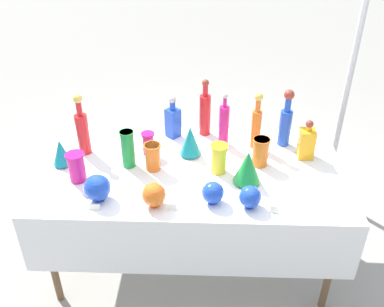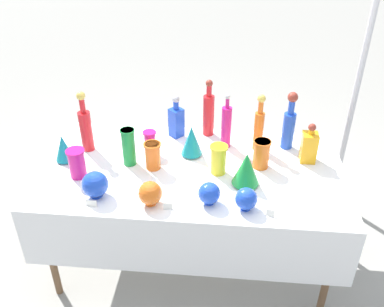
% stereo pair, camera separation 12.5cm
% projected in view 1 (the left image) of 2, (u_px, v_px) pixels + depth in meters
% --- Properties ---
extents(ground_plane, '(40.00, 40.00, 0.00)m').
position_uv_depth(ground_plane, '(192.00, 256.00, 3.02)').
color(ground_plane, gray).
extents(display_table, '(1.84, 0.99, 0.76)m').
position_uv_depth(display_table, '(192.00, 180.00, 2.60)').
color(display_table, white).
rests_on(display_table, ground).
extents(tall_bottle_0, '(0.06, 0.06, 0.38)m').
position_uv_depth(tall_bottle_0, '(256.00, 124.00, 2.72)').
color(tall_bottle_0, orange).
rests_on(tall_bottle_0, display_table).
extents(tall_bottle_1, '(0.08, 0.08, 0.41)m').
position_uv_depth(tall_bottle_1, '(82.00, 130.00, 2.66)').
color(tall_bottle_1, red).
rests_on(tall_bottle_1, display_table).
extents(tall_bottle_2, '(0.06, 0.06, 0.37)m').
position_uv_depth(tall_bottle_2, '(224.00, 125.00, 2.74)').
color(tall_bottle_2, '#C61972').
rests_on(tall_bottle_2, display_table).
extents(tall_bottle_3, '(0.08, 0.08, 0.39)m').
position_uv_depth(tall_bottle_3, '(286.00, 122.00, 2.74)').
color(tall_bottle_3, blue).
rests_on(tall_bottle_3, display_table).
extents(tall_bottle_4, '(0.07, 0.07, 0.40)m').
position_uv_depth(tall_bottle_4, '(205.00, 112.00, 2.86)').
color(tall_bottle_4, red).
rests_on(tall_bottle_4, display_table).
extents(square_decanter_0, '(0.09, 0.09, 0.26)m').
position_uv_depth(square_decanter_0, '(306.00, 142.00, 2.65)').
color(square_decanter_0, orange).
rests_on(square_decanter_0, display_table).
extents(square_decanter_1, '(0.11, 0.11, 0.30)m').
position_uv_depth(square_decanter_1, '(173.00, 120.00, 2.86)').
color(square_decanter_1, blue).
rests_on(square_decanter_1, display_table).
extents(slender_vase_0, '(0.08, 0.08, 0.15)m').
position_uv_depth(slender_vase_0, '(148.00, 143.00, 2.69)').
color(slender_vase_0, '#C61972').
rests_on(slender_vase_0, display_table).
extents(slender_vase_1, '(0.11, 0.11, 0.18)m').
position_uv_depth(slender_vase_1, '(76.00, 166.00, 2.45)').
color(slender_vase_1, '#C61972').
rests_on(slender_vase_1, display_table).
extents(slender_vase_2, '(0.11, 0.11, 0.18)m').
position_uv_depth(slender_vase_2, '(261.00, 151.00, 2.58)').
color(slender_vase_2, orange).
rests_on(slender_vase_2, display_table).
extents(slender_vase_3, '(0.11, 0.11, 0.17)m').
position_uv_depth(slender_vase_3, '(153.00, 156.00, 2.54)').
color(slender_vase_3, orange).
rests_on(slender_vase_3, display_table).
extents(slender_vase_4, '(0.09, 0.09, 0.24)m').
position_uv_depth(slender_vase_4, '(128.00, 148.00, 2.56)').
color(slender_vase_4, '#198C38').
rests_on(slender_vase_4, display_table).
extents(slender_vase_5, '(0.11, 0.11, 0.18)m').
position_uv_depth(slender_vase_5, '(219.00, 158.00, 2.52)').
color(slender_vase_5, yellow).
rests_on(slender_vase_5, display_table).
extents(fluted_vase_0, '(0.11, 0.11, 0.18)m').
position_uv_depth(fluted_vase_0, '(61.00, 153.00, 2.58)').
color(fluted_vase_0, teal).
rests_on(fluted_vase_0, display_table).
extents(fluted_vase_1, '(0.13, 0.13, 0.20)m').
position_uv_depth(fluted_vase_1, '(190.00, 141.00, 2.67)').
color(fluted_vase_1, teal).
rests_on(fluted_vase_1, display_table).
extents(fluted_vase_2, '(0.16, 0.16, 0.21)m').
position_uv_depth(fluted_vase_2, '(248.00, 167.00, 2.42)').
color(fluted_vase_2, '#198C38').
rests_on(fluted_vase_2, display_table).
extents(round_bowl_0, '(0.13, 0.13, 0.14)m').
position_uv_depth(round_bowl_0, '(154.00, 195.00, 2.26)').
color(round_bowl_0, orange).
rests_on(round_bowl_0, display_table).
extents(round_bowl_1, '(0.12, 0.12, 0.13)m').
position_uv_depth(round_bowl_1, '(250.00, 197.00, 2.26)').
color(round_bowl_1, blue).
rests_on(round_bowl_1, display_table).
extents(round_bowl_2, '(0.12, 0.12, 0.13)m').
position_uv_depth(round_bowl_2, '(213.00, 193.00, 2.29)').
color(round_bowl_2, blue).
rests_on(round_bowl_2, display_table).
extents(round_bowl_3, '(0.15, 0.15, 0.15)m').
position_uv_depth(round_bowl_3, '(97.00, 188.00, 2.30)').
color(round_bowl_3, blue).
rests_on(round_bowl_3, display_table).
extents(price_tag_left, '(0.06, 0.02, 0.03)m').
position_uv_depth(price_tag_left, '(94.00, 207.00, 2.27)').
color(price_tag_left, white).
rests_on(price_tag_left, display_table).
extents(price_tag_center, '(0.05, 0.02, 0.04)m').
position_uv_depth(price_tag_center, '(274.00, 210.00, 2.24)').
color(price_tag_center, white).
rests_on(price_tag_center, display_table).
extents(price_tag_right, '(0.05, 0.02, 0.04)m').
position_uv_depth(price_tag_right, '(172.00, 207.00, 2.26)').
color(price_tag_right, white).
rests_on(price_tag_right, display_table).
extents(cardboard_box_behind_left, '(0.63, 0.55, 0.33)m').
position_uv_depth(cardboard_box_behind_left, '(153.00, 170.00, 3.69)').
color(cardboard_box_behind_left, tan).
rests_on(cardboard_box_behind_left, ground).
extents(canopy_pole, '(0.18, 0.18, 2.68)m').
position_uv_depth(canopy_pole, '(350.00, 75.00, 3.02)').
color(canopy_pole, silver).
rests_on(canopy_pole, ground).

